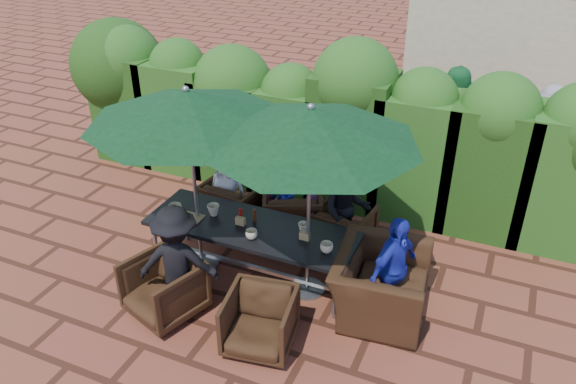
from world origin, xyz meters
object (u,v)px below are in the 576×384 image
at_px(chair_far_left, 235,201).
at_px(dining_table, 252,231).
at_px(chair_far_mid, 292,210).
at_px(umbrella_right, 310,126).
at_px(chair_far_right, 344,227).
at_px(umbrella_left, 187,107).
at_px(chair_near_left, 163,286).
at_px(chair_end_right, 381,275).
at_px(chair_near_right, 260,319).

bearing_deg(chair_far_left, dining_table, 134.56).
bearing_deg(chair_far_left, chair_far_mid, -167.62).
distance_m(umbrella_right, chair_far_right, 2.11).
xyz_separation_m(umbrella_left, chair_far_right, (1.60, 1.06, -1.85)).
distance_m(chair_near_left, chair_end_right, 2.50).
bearing_deg(umbrella_left, chair_far_right, 33.53).
xyz_separation_m(umbrella_right, chair_far_right, (0.13, 1.01, -1.85)).
xyz_separation_m(chair_far_left, chair_near_left, (0.12, -1.99, -0.01)).
bearing_deg(chair_near_left, umbrella_right, 56.00).
distance_m(chair_near_right, chair_end_right, 1.49).
height_order(umbrella_left, chair_far_mid, umbrella_left).
distance_m(umbrella_left, chair_far_right, 2.67).
bearing_deg(chair_far_left, chair_end_right, 164.59).
bearing_deg(chair_far_right, chair_far_mid, 4.94).
height_order(umbrella_right, chair_near_left, umbrella_right).
bearing_deg(umbrella_left, dining_table, 4.77).
relative_size(dining_table, chair_far_left, 3.22).
xyz_separation_m(dining_table, chair_near_left, (-0.63, -1.03, -0.28)).
relative_size(dining_table, chair_near_right, 3.55).
xyz_separation_m(chair_near_right, chair_end_right, (1.03, 1.06, 0.15)).
bearing_deg(chair_far_left, chair_near_left, 99.89).
distance_m(dining_table, chair_far_mid, 1.08).
bearing_deg(chair_far_mid, chair_near_left, 46.26).
bearing_deg(chair_far_mid, chair_end_right, 121.48).
height_order(dining_table, umbrella_right, umbrella_right).
bearing_deg(chair_near_left, chair_far_left, 112.69).
height_order(chair_far_left, chair_near_left, chair_far_left).
bearing_deg(chair_far_left, chair_far_right, -171.98).
bearing_deg(umbrella_right, chair_far_right, 82.85).
distance_m(umbrella_left, umbrella_right, 1.48).
distance_m(umbrella_left, chair_near_right, 2.50).
bearing_deg(umbrella_right, umbrella_left, -177.84).
xyz_separation_m(dining_table, chair_far_mid, (0.09, 1.04, -0.26)).
relative_size(dining_table, chair_end_right, 2.22).
bearing_deg(umbrella_left, chair_near_right, -36.70).
distance_m(chair_far_mid, chair_near_right, 2.18).
bearing_deg(chair_near_left, umbrella_left, 115.30).
xyz_separation_m(umbrella_left, umbrella_right, (1.48, 0.06, 0.00)).
height_order(umbrella_left, chair_end_right, umbrella_left).
height_order(chair_far_left, chair_near_right, chair_far_left).
height_order(dining_table, chair_end_right, chair_end_right).
relative_size(chair_far_left, chair_far_right, 1.12).
bearing_deg(umbrella_left, chair_near_left, -83.83).
height_order(chair_far_mid, chair_near_left, chair_far_mid).
bearing_deg(umbrella_left, umbrella_right, 2.16).
distance_m(chair_far_left, chair_end_right, 2.59).
relative_size(chair_far_left, chair_far_mid, 0.99).
height_order(chair_near_right, chair_end_right, chair_end_right).
xyz_separation_m(umbrella_left, chair_end_right, (2.38, 0.06, -1.69)).
bearing_deg(chair_end_right, chair_far_right, 32.31).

